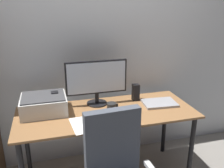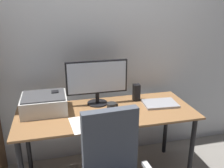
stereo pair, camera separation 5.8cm
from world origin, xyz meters
name	(u,v)px [view 1 (the left image)]	position (x,y,z in m)	size (l,w,h in m)	color
back_wall	(94,42)	(0.00, 0.50, 1.30)	(6.40, 0.10, 2.60)	silver
desk	(107,120)	(0.00, 0.00, 0.65)	(1.62, 0.66, 0.74)	olive
monitor	(97,80)	(-0.05, 0.19, 0.99)	(0.59, 0.20, 0.44)	black
keyboard	(101,121)	(-0.09, -0.19, 0.75)	(0.29, 0.11, 0.02)	silver
mouse	(125,118)	(0.11, -0.20, 0.76)	(0.06, 0.10, 0.03)	black
coffee_mug	(112,107)	(0.04, -0.02, 0.78)	(0.10, 0.09, 0.09)	black
laptop	(159,103)	(0.54, 0.02, 0.75)	(0.32, 0.23, 0.02)	#99999E
speaker_left	(55,100)	(-0.45, 0.18, 0.82)	(0.06, 0.07, 0.17)	black
speaker_right	(136,92)	(0.35, 0.18, 0.82)	(0.06, 0.07, 0.17)	black
printer	(44,104)	(-0.55, 0.13, 0.82)	(0.40, 0.34, 0.16)	silver
paper_sheet	(85,124)	(-0.24, -0.20, 0.74)	(0.21, 0.30, 0.00)	white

